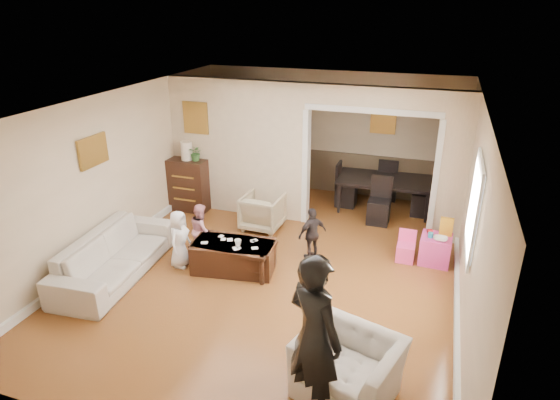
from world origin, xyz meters
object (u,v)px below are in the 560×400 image
at_px(armchair_front, 348,366).
at_px(coffee_cup, 238,243).
at_px(dresser, 189,185).
at_px(child_kneel_a, 179,239).
at_px(play_table, 435,249).
at_px(cyan_cup, 431,235).
at_px(table_lamp, 187,151).
at_px(adult_person, 314,336).
at_px(child_toddler, 312,234).
at_px(sofa, 115,255).
at_px(armchair_back, 263,212).
at_px(dining_table, 384,195).
at_px(coffee_table, 234,256).
at_px(child_kneel_b, 202,230).

bearing_deg(armchair_front, coffee_cup, 154.35).
xyz_separation_m(dresser, child_kneel_a, (0.95, -2.04, -0.06)).
height_order(play_table, cyan_cup, cyan_cup).
xyz_separation_m(armchair_front, table_lamp, (-3.97, 3.81, 0.90)).
xyz_separation_m(table_lamp, coffee_cup, (1.90, -1.94, -0.71)).
bearing_deg(adult_person, child_toddler, -43.83).
height_order(sofa, child_kneel_a, child_kneel_a).
distance_m(dresser, adult_person, 5.56).
bearing_deg(armchair_back, dining_table, -139.91).
bearing_deg(play_table, armchair_back, 174.72).
xyz_separation_m(dining_table, adult_person, (0.00, -5.36, 0.57)).
distance_m(play_table, dining_table, 2.13).
height_order(coffee_table, adult_person, adult_person).
bearing_deg(adult_person, child_kneel_a, -6.91).
relative_size(armchair_front, table_lamp, 2.82).
bearing_deg(adult_person, dresser, -17.73).
bearing_deg(child_kneel_a, child_kneel_b, -17.76).
bearing_deg(dining_table, armchair_back, -144.95).
bearing_deg(child_toddler, adult_person, 56.15).
bearing_deg(play_table, child_kneel_a, -159.60).
height_order(dresser, child_kneel_a, dresser).
bearing_deg(dresser, child_kneel_b, -55.46).
bearing_deg(dining_table, sofa, -135.81).
bearing_deg(child_toddler, dresser, -71.20).
height_order(armchair_front, child_kneel_a, child_kneel_a).
xyz_separation_m(armchair_back, adult_person, (1.99, -3.80, 0.57)).
height_order(dresser, coffee_table, dresser).
xyz_separation_m(coffee_table, cyan_cup, (2.85, 1.21, 0.26)).
xyz_separation_m(table_lamp, child_kneel_a, (0.95, -2.04, -0.76)).
height_order(adult_person, child_kneel_b, adult_person).
bearing_deg(armchair_back, cyan_cup, 175.58).
relative_size(dresser, table_lamp, 2.90).
xyz_separation_m(coffee_cup, child_toddler, (0.95, 0.80, -0.07)).
bearing_deg(coffee_table, table_lamp, 133.50).
bearing_deg(dining_table, cyan_cup, -65.88).
distance_m(armchair_front, play_table, 3.28).
height_order(play_table, adult_person, adult_person).
bearing_deg(sofa, coffee_cup, -73.89).
relative_size(play_table, adult_person, 0.26).
bearing_deg(dresser, cyan_cup, -8.33).
relative_size(play_table, child_kneel_b, 0.53).
distance_m(table_lamp, play_table, 4.89).
height_order(sofa, armchair_back, sofa).
height_order(cyan_cup, child_kneel_b, child_kneel_b).
xyz_separation_m(child_kneel_a, child_kneel_b, (0.15, 0.45, -0.02)).
distance_m(sofa, play_table, 5.00).
bearing_deg(play_table, adult_person, -106.90).
relative_size(dresser, dining_table, 0.57).
relative_size(armchair_front, coffee_table, 0.82).
height_order(armchair_back, child_toddler, child_toddler).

